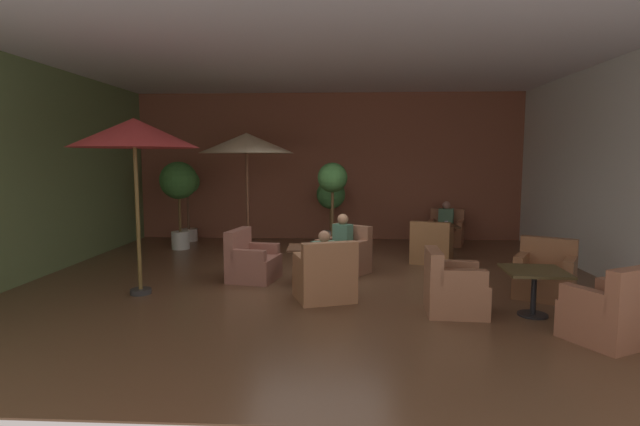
{
  "coord_description": "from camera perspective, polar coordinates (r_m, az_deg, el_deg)",
  "views": [
    {
      "loc": [
        0.45,
        -8.18,
        2.1
      ],
      "look_at": [
        0.0,
        0.46,
        1.13
      ],
      "focal_mm": 27.36,
      "sensor_mm": 36.0,
      "label": 1
    }
  ],
  "objects": [
    {
      "name": "armchair_front_left_north",
      "position": [
        12.37,
        14.5,
        -2.16
      ],
      "size": [
        1.01,
        0.97,
        0.86
      ],
      "color": "#995D3D",
      "rests_on": "ground_plane"
    },
    {
      "name": "patron_blue_shirt",
      "position": [
        12.27,
        14.53,
        -0.38
      ],
      "size": [
        0.4,
        0.32,
        0.66
      ],
      "color": "#4D7558",
      "rests_on": "ground_plane"
    },
    {
      "name": "patron_by_window",
      "position": [
        7.26,
        0.5,
        -4.75
      ],
      "size": [
        0.41,
        0.34,
        0.59
      ],
      "color": "#4D775B",
      "rests_on": "ground_plane"
    },
    {
      "name": "armchair_front_right_north",
      "position": [
        7.29,
        0.59,
        -7.61
      ],
      "size": [
        1.01,
        0.96,
        0.91
      ],
      "color": "#976340",
      "rests_on": "ground_plane"
    },
    {
      "name": "wall_back_brick",
      "position": [
        12.72,
        0.97,
        5.43
      ],
      "size": [
        10.04,
        0.08,
        3.77
      ],
      "primitive_type": "cube",
      "color": "brown",
      "rests_on": "ground_plane"
    },
    {
      "name": "ceiling_slab",
      "position": [
        8.37,
        -0.17,
        18.15
      ],
      "size": [
        10.04,
        9.14,
        0.06
      ],
      "primitive_type": "cube",
      "color": "silver",
      "rests_on": "wall_back_brick"
    },
    {
      "name": "potted_tree_right_corner",
      "position": [
        11.7,
        -16.18,
        3.01
      ],
      "size": [
        0.86,
        0.86,
        2.03
      ],
      "color": "silver",
      "rests_on": "ground_plane"
    },
    {
      "name": "armchair_mid_center_north",
      "position": [
        6.93,
        15.26,
        -8.62
      ],
      "size": [
        0.81,
        0.74,
        0.87
      ],
      "color": "#8E5C40",
      "rests_on": "ground_plane"
    },
    {
      "name": "armchair_front_right_south",
      "position": [
        8.57,
        -8.02,
        -5.71
      ],
      "size": [
        0.9,
        0.95,
        0.88
      ],
      "color": "#8E5849",
      "rests_on": "ground_plane"
    },
    {
      "name": "armchair_front_right_east",
      "position": [
        9.02,
        2.83,
        -5.03
      ],
      "size": [
        1.1,
        1.08,
        0.87
      ],
      "color": "#98644A",
      "rests_on": "ground_plane"
    },
    {
      "name": "armchair_front_left_east",
      "position": [
        10.14,
        12.93,
        -3.83
      ],
      "size": [
        0.97,
        0.97,
        0.86
      ],
      "color": "#99663B",
      "rests_on": "ground_plane"
    },
    {
      "name": "patron_with_friend",
      "position": [
        8.91,
        2.68,
        -2.42
      ],
      "size": [
        0.38,
        0.36,
        0.67
      ],
      "color": "#46775E",
      "rests_on": "ground_plane"
    },
    {
      "name": "cafe_table_front_left",
      "position": [
        11.22,
        13.85,
        -2.12
      ],
      "size": [
        0.77,
        0.77,
        0.63
      ],
      "color": "black",
      "rests_on": "ground_plane"
    },
    {
      "name": "potted_tree_mid_left",
      "position": [
        12.8,
        -15.23,
        2.3
      ],
      "size": [
        0.61,
        0.61,
        1.83
      ],
      "color": "beige",
      "rests_on": "ground_plane"
    },
    {
      "name": "patio_umbrella_center_beige",
      "position": [
        7.92,
        -20.9,
        8.61
      ],
      "size": [
        1.91,
        1.91,
        2.7
      ],
      "color": "#2D2D2D",
      "rests_on": "ground_plane"
    },
    {
      "name": "iced_drink_cup",
      "position": [
        11.09,
        14.55,
        -1.17
      ],
      "size": [
        0.08,
        0.08,
        0.11
      ],
      "primitive_type": "cylinder",
      "color": "white",
      "rests_on": "cafe_table_front_left"
    },
    {
      "name": "ground_plane",
      "position": [
        8.46,
        -0.16,
        -8.05
      ],
      "size": [
        10.04,
        9.14,
        0.02
      ],
      "primitive_type": "cube",
      "color": "brown"
    },
    {
      "name": "wall_left_accent",
      "position": [
        9.82,
        -30.68,
        4.26
      ],
      "size": [
        0.08,
        9.14,
        3.77
      ],
      "primitive_type": "cube",
      "color": "#627948",
      "rests_on": "ground_plane"
    },
    {
      "name": "patio_umbrella_tall_red",
      "position": [
        10.82,
        -8.58,
        8.01
      ],
      "size": [
        2.07,
        2.07,
        2.65
      ],
      "color": "#2D2D2D",
      "rests_on": "ground_plane"
    },
    {
      "name": "potted_tree_left_corner",
      "position": [
        12.06,
        1.28,
        1.52
      ],
      "size": [
        0.71,
        0.71,
        1.57
      ],
      "color": "silver",
      "rests_on": "ground_plane"
    },
    {
      "name": "potted_tree_mid_right",
      "position": [
        10.37,
        1.47,
        2.61
      ],
      "size": [
        0.64,
        0.64,
        2.02
      ],
      "color": "#A95E41",
      "rests_on": "ground_plane"
    },
    {
      "name": "armchair_mid_center_east",
      "position": [
        6.57,
        30.88,
        -10.12
      ],
      "size": [
        1.05,
        1.04,
        0.92
      ],
      "color": "#9A5E43",
      "rests_on": "ground_plane"
    },
    {
      "name": "wall_right_plain",
      "position": [
        9.35,
        32.06,
        4.12
      ],
      "size": [
        0.08,
        9.14,
        3.77
      ],
      "primitive_type": "cube",
      "color": "silver",
      "rests_on": "ground_plane"
    },
    {
      "name": "cafe_table_mid_center",
      "position": [
        7.15,
        23.78,
        -7.12
      ],
      "size": [
        0.81,
        0.81,
        0.63
      ],
      "color": "black",
      "rests_on": "ground_plane"
    },
    {
      "name": "cafe_table_front_right",
      "position": [
        8.22,
        -1.42,
        -5.16
      ],
      "size": [
        0.7,
        0.7,
        0.63
      ],
      "color": "black",
      "rests_on": "ground_plane"
    },
    {
      "name": "armchair_mid_center_south",
      "position": [
        8.22,
        24.84,
        -6.72
      ],
      "size": [
        1.08,
        1.06,
        0.88
      ],
      "color": "#915C39",
      "rests_on": "ground_plane"
    }
  ]
}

